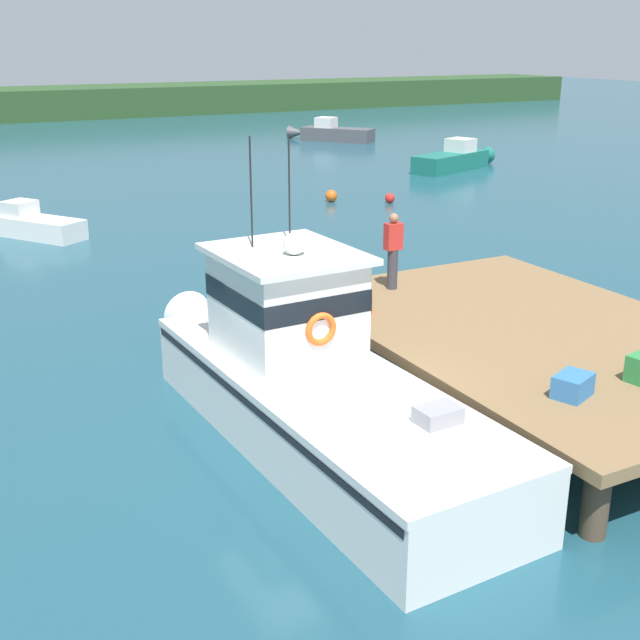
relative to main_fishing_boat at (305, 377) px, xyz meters
name	(u,v)px	position (x,y,z in m)	size (l,w,h in m)	color
ground_plane	(306,443)	(-0.18, -0.34, -1.01)	(200.00, 200.00, 0.00)	#1E4C5B
dock	(537,335)	(4.62, -0.34, 0.07)	(6.00, 9.00, 1.20)	#4C3D2D
main_fishing_boat	(305,377)	(0.00, 0.00, 0.00)	(2.89, 9.87, 4.80)	white
crate_single_far	(573,386)	(2.99, -2.90, 0.37)	(0.60, 0.44, 0.35)	#3370B2
bait_bucket	(364,305)	(2.25, 1.93, 0.36)	(0.32, 0.32, 0.34)	#E04C19
deckhand_by_the_boat	(393,249)	(3.62, 3.07, 1.05)	(0.36, 0.22, 1.63)	#383842
moored_boat_off_the_point	(455,159)	(19.81, 22.55, -0.49)	(5.97, 3.17, 1.51)	#196B5B
moored_boat_near_channel	(28,224)	(-1.67, 17.28, -0.61)	(3.26, 4.27, 1.15)	white
moored_boat_mid_harbor	(332,133)	(20.13, 36.18, -0.50)	(4.45, 5.28, 1.47)	#4C4C51
mooring_buoy_spare_mooring	(331,196)	(10.17, 17.87, -0.76)	(0.49, 0.49, 0.49)	#EA5B19
mooring_buoy_outer	(390,198)	(12.13, 16.55, -0.81)	(0.39, 0.39, 0.39)	red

